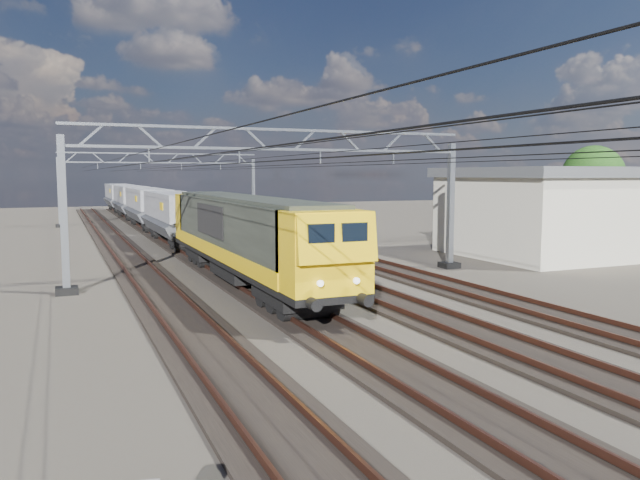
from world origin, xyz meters
name	(u,v)px	position (x,y,z in m)	size (l,w,h in m)	color
ground	(314,294)	(0.00, 0.00, 0.00)	(160.00, 160.00, 0.00)	#29241F
track_outer_west	(168,304)	(-6.00, 0.00, 0.07)	(2.60, 140.00, 0.30)	black
track_loco	(268,296)	(-2.00, 0.00, 0.07)	(2.60, 140.00, 0.30)	black
track_inner_east	(357,289)	(2.00, 0.00, 0.07)	(2.60, 140.00, 0.30)	black
track_outer_east	(435,283)	(6.00, 0.00, 0.07)	(2.60, 140.00, 0.30)	black
catenary_gantry_mid	(281,197)	(0.00, 4.00, 3.91)	(19.90, 0.90, 7.11)	#8F959C
catenary_gantry_far	(162,185)	(0.00, 40.00, 3.91)	(19.90, 0.90, 7.11)	#8F959C
overhead_wires	(256,160)	(0.00, 8.00, 5.75)	(12.03, 140.00, 0.53)	black
locomotive	(244,234)	(-2.00, 3.33, 2.33)	(2.76, 21.10, 3.62)	black
hopper_wagon_lead	(175,213)	(-2.00, 21.02, 2.23)	(3.38, 13.00, 3.25)	black
hopper_wagon_mid	(148,205)	(-2.00, 35.22, 2.23)	(3.38, 13.00, 3.25)	black
hopper_wagon_third	(131,199)	(-2.00, 49.42, 2.23)	(3.38, 13.00, 3.25)	black
hopper_wagon_fourth	(119,195)	(-2.00, 63.62, 2.23)	(3.38, 13.00, 3.25)	black
industrial_shed	(597,210)	(22.00, 6.00, 2.73)	(18.60, 10.60, 5.40)	beige
tree_far	(598,179)	(30.32, 13.79, 4.65)	(5.37, 4.97, 7.31)	#372719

